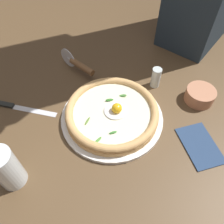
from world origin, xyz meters
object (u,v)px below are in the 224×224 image
(table_knife, at_px, (11,106))
(drinking_glass, at_px, (8,170))
(folded_napkin, at_px, (200,145))
(pizza, at_px, (112,112))
(side_bowl, at_px, (200,95))
(pizza_cutter, at_px, (78,64))
(pepper_shaker, at_px, (156,77))

(table_knife, height_order, drinking_glass, drinking_glass)
(folded_napkin, bearing_deg, table_knife, 15.19)
(pizza, bearing_deg, folded_napkin, -172.00)
(folded_napkin, bearing_deg, side_bowl, -72.29)
(pizza_cutter, height_order, folded_napkin, pizza_cutter)
(drinking_glass, xyz_separation_m, pepper_shaker, (-0.18, -0.49, -0.02))
(side_bowl, xyz_separation_m, table_knife, (0.52, 0.33, -0.02))
(pizza, bearing_deg, pepper_shaker, -106.30)
(side_bowl, distance_m, table_knife, 0.62)
(pizza_cutter, xyz_separation_m, pepper_shaker, (-0.27, -0.07, -0.00))
(pizza_cutter, xyz_separation_m, folded_napkin, (-0.48, 0.09, -0.03))
(pizza, relative_size, pepper_shaker, 3.92)
(table_knife, bearing_deg, pizza_cutter, -112.11)
(folded_napkin, bearing_deg, pepper_shaker, -38.09)
(table_knife, distance_m, pepper_shaker, 0.49)
(table_knife, bearing_deg, pizza, -159.00)
(side_bowl, height_order, drinking_glass, drinking_glass)
(drinking_glass, bearing_deg, pepper_shaker, -110.22)
(side_bowl, bearing_deg, pizza_cutter, 10.69)
(side_bowl, relative_size, pizza_cutter, 0.58)
(pizza, relative_size, table_knife, 1.19)
(table_knife, bearing_deg, folded_napkin, -164.81)
(side_bowl, distance_m, pizza_cutter, 0.43)
(side_bowl, xyz_separation_m, pizza_cutter, (0.42, 0.08, 0.01))
(pepper_shaker, bearing_deg, folded_napkin, 141.91)
(pizza, xyz_separation_m, drinking_glass, (0.12, 0.29, 0.02))
(drinking_glass, distance_m, folded_napkin, 0.51)
(table_knife, relative_size, pepper_shaker, 3.28)
(pizza, height_order, drinking_glass, drinking_glass)
(folded_napkin, bearing_deg, pizza_cutter, -10.73)
(pepper_shaker, bearing_deg, side_bowl, -177.36)
(drinking_glass, bearing_deg, folded_napkin, -139.64)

